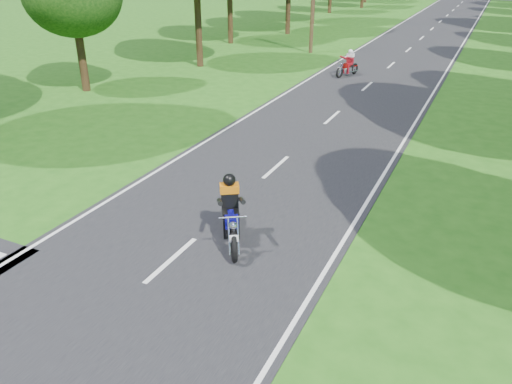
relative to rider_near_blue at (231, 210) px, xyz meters
The scene contains 5 objects.
ground 3.52m from the rider_near_blue, 104.47° to the right, with size 160.00×160.00×0.00m, color #1F5112.
main_road 46.71m from the rider_near_blue, 91.05° to the left, with size 7.00×140.00×0.02m, color black.
road_markings 44.84m from the rider_near_blue, 91.26° to the left, with size 7.40×140.00×0.01m.
rider_near_blue is the anchor object (origin of this frame).
rider_far_red 18.77m from the rider_near_blue, 97.63° to the left, with size 0.58×1.74×1.45m, color maroon, non-canonical shape.
Camera 1 is at (5.83, -5.78, 6.31)m, focal length 35.00 mm.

